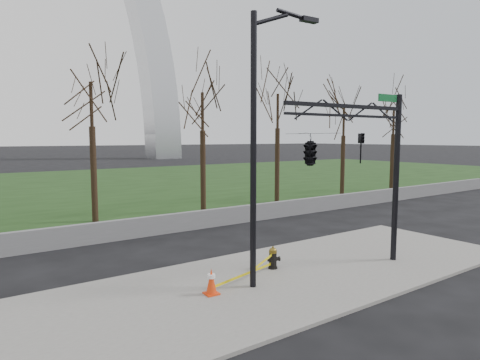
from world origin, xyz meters
TOP-DOWN VIEW (x-y plane):
  - ground at (0.00, 0.00)m, footprint 500.00×500.00m
  - sidewalk at (0.00, 0.00)m, footprint 18.00×6.00m
  - grass_strip at (0.00, 30.00)m, footprint 120.00×40.00m
  - guardrail at (0.00, 8.00)m, footprint 60.00×0.30m
  - tree_row at (0.56, 12.00)m, footprint 47.12×4.00m
  - fire_hydrant at (0.09, 0.77)m, footprint 0.48×0.32m
  - traffic_cone at (-2.83, -0.02)m, footprint 0.40×0.40m
  - street_light at (-1.27, -0.22)m, footprint 2.39×0.35m
  - traffic_signal_mast at (1.08, -0.71)m, footprint 5.09×2.51m
  - caution_tape at (-1.12, 0.34)m, footprint 2.90×0.99m

SIDE VIEW (x-z plane):
  - ground at x=0.00m, z-range 0.00..0.00m
  - grass_strip at x=0.00m, z-range 0.00..0.06m
  - sidewalk at x=0.00m, z-range 0.00..0.10m
  - caution_tape at x=-1.12m, z-range 0.20..0.60m
  - guardrail at x=0.00m, z-range 0.00..0.90m
  - fire_hydrant at x=0.09m, z-range 0.07..0.84m
  - traffic_cone at x=-2.83m, z-range 0.10..0.85m
  - traffic_signal_mast at x=1.08m, z-range 1.15..7.15m
  - tree_row at x=0.56m, z-range 0.00..8.38m
  - street_light at x=-1.27m, z-range 0.59..8.80m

